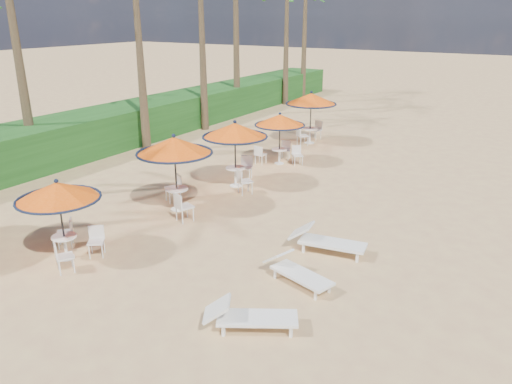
% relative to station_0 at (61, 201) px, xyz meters
% --- Properties ---
extents(ground, '(160.00, 160.00, 0.00)m').
position_rel_station_0_xyz_m(ground, '(5.34, 0.44, -1.66)').
color(ground, tan).
rests_on(ground, ground).
extents(scrub_hedge, '(3.00, 40.00, 1.80)m').
position_rel_station_0_xyz_m(scrub_hedge, '(-8.16, 11.44, -0.76)').
color(scrub_hedge, '#194716').
rests_on(scrub_hedge, ground).
extents(station_0, '(2.17, 2.17, 2.26)m').
position_rel_station_0_xyz_m(station_0, '(0.00, 0.00, 0.00)').
color(station_0, black).
rests_on(station_0, ground).
extents(station_1, '(2.50, 2.50, 2.61)m').
position_rel_station_0_xyz_m(station_1, '(0.25, 4.28, 0.34)').
color(station_1, black).
rests_on(station_1, ground).
extents(station_2, '(2.45, 2.45, 2.56)m').
position_rel_station_0_xyz_m(station_2, '(0.61, 7.34, 0.30)').
color(station_2, black).
rests_on(station_2, ground).
extents(station_3, '(2.18, 2.18, 2.28)m').
position_rel_station_0_xyz_m(station_3, '(0.54, 10.85, 0.01)').
color(station_3, black).
rests_on(station_3, ground).
extents(station_4, '(2.53, 2.53, 2.64)m').
position_rel_station_0_xyz_m(station_4, '(0.09, 14.84, 0.36)').
color(station_4, black).
rests_on(station_4, ground).
extents(lounger_near, '(2.00, 1.51, 0.70)m').
position_rel_station_0_xyz_m(lounger_near, '(5.86, -0.20, -1.33)').
color(lounger_near, white).
rests_on(lounger_near, ground).
extents(lounger_mid, '(2.00, 1.13, 0.68)m').
position_rel_station_0_xyz_m(lounger_mid, '(5.83, 2.06, -1.34)').
color(lounger_mid, white).
rests_on(lounger_mid, ground).
extents(lounger_far, '(2.19, 0.98, 0.76)m').
position_rel_station_0_xyz_m(lounger_far, '(5.76, 3.95, -1.30)').
color(lounger_far, white).
rests_on(lounger_far, ground).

